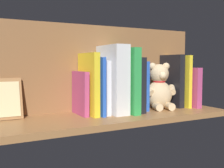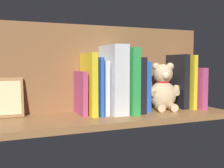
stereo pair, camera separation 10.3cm
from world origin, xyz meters
The scene contains 15 objects.
ground_plane centered at (0.00, 0.00, -1.10)cm, with size 93.97×29.77×2.20cm, color #9E6B3D.
shelf_back_panel centered at (0.00, -12.64, 17.38)cm, with size 93.97×1.50×34.77cm, color brown.
book_0 centered at (-38.83, -2.55, 8.69)cm, with size 2.74×17.86×17.38cm, color #B23F72.
book_1 centered at (-35.74, -3.67, 11.35)cm, with size 1.76×15.62×22.70cm, color yellow.
book_2 centered at (-32.66, -4.53, 11.51)cm, with size 2.74×13.91×23.03cm, color black.
teddy_bear centered at (-23.90, -2.08, 8.60)cm, with size 15.36×14.37×19.54cm.
book_3 centered at (-14.47, -4.80, 10.01)cm, with size 3.17×13.38×20.01cm, color blue.
book_4 centered at (-10.61, -3.02, 10.77)cm, with size 2.87×16.92×21.53cm, color black.
book_5 centered at (-6.86, -2.05, 12.56)cm, with size 2.97×18.87×25.12cm, color green.
dictionary_thick_white centered at (-1.62, -2.75, 13.11)cm, with size 5.85×17.28×26.22cm, color silver.
book_6 centered at (3.02, -3.93, 10.12)cm, with size 1.76×15.12×20.24cm, color silver.
book_7 centered at (5.41, -3.43, 10.74)cm, with size 1.36×16.11×21.47cm, color blue.
book_8 centered at (8.05, -3.62, 11.57)cm, with size 2.25×15.73×23.14cm, color yellow.
book_9 centered at (10.91, -4.87, 8.12)cm, with size 1.79×13.24×16.24cm, color #B23F72.
picture_frame_leaning centered at (36.54, -8.76, 7.01)cm, with size 10.53×4.79×14.33cm.
Camera 2 is at (38.92, 94.85, 19.26)cm, focal length 43.83 mm.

